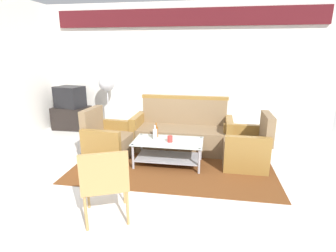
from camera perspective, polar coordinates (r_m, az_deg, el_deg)
name	(u,v)px	position (r m, az deg, el deg)	size (l,w,h in m)	color
ground_plane	(159,192)	(3.55, -1.91, -14.22)	(14.00, 14.00, 0.00)	silver
wall_back	(185,65)	(6.09, 3.68, 13.11)	(6.52, 0.19, 2.80)	silver
rug	(175,162)	(4.41, 1.44, -7.77)	(3.13, 2.06, 0.01)	brown
couch	(182,133)	(4.89, 3.10, -1.49)	(1.81, 0.77, 0.96)	#7F6647
armchair_left	(108,142)	(4.60, -12.90, -3.38)	(0.75, 0.80, 0.85)	#7F6647
armchair_right	(247,148)	(4.38, 16.76, -4.70)	(0.70, 0.76, 0.85)	#7F6647
coffee_table	(168,149)	(4.22, 0.03, -5.01)	(1.10, 0.60, 0.40)	silver
bottle_clear	(155,134)	(4.23, -2.85, -1.70)	(0.07, 0.07, 0.23)	silver
bottle_brown	(156,132)	(4.34, -2.58, -1.20)	(0.06, 0.06, 0.24)	brown
cup	(170,139)	(4.10, 0.44, -2.83)	(0.08, 0.08, 0.10)	red
tv_stand	(72,118)	(6.59, -20.15, 1.68)	(0.80, 0.50, 0.52)	black
television	(70,97)	(6.50, -20.56, 5.96)	(0.69, 0.57, 0.48)	black
pedestal_fan	(107,86)	(6.11, -13.15, 8.38)	(0.36, 0.36, 1.27)	#2D2D33
wicker_chair	(105,180)	(2.87, -13.53, -11.25)	(0.63, 0.63, 0.84)	#AD844C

